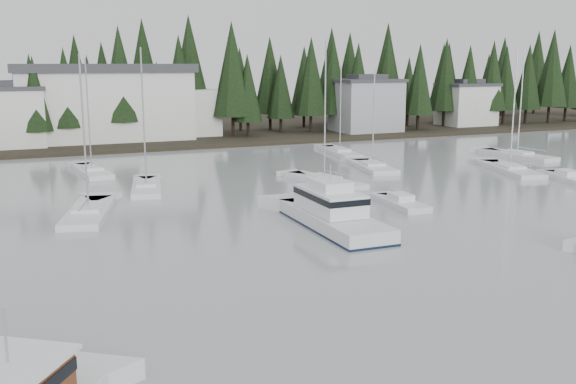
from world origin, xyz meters
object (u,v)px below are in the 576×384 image
Objects in this scene: harbor_inn at (119,103)px; runabout_2 at (567,179)px; sailboat_11 at (372,168)px; house_west at (8,116)px; house_east_a at (366,104)px; sailboat_9 at (92,173)px; house_east_b at (467,103)px; sailboat_0 at (517,156)px; sailboat_4 at (324,182)px; runabout_1 at (401,204)px; sailboat_3 at (89,214)px; sailboat_5 at (340,154)px; sailboat_6 at (510,171)px; sailboat_10 at (147,189)px; cabin_cruiser_center at (332,216)px.

harbor_inn is 4.11× the size of runabout_2.
house_west is at bearing 59.73° from sailboat_11.
house_east_a is 51.55m from sailboat_9.
house_west is at bearing 13.08° from sailboat_9.
sailboat_0 is (-18.11, -32.65, -4.34)m from house_east_b.
house_west is 0.76× the size of sailboat_9.
sailboat_4 is 11.70m from runabout_1.
runabout_2 is (14.18, -13.86, 0.08)m from sailboat_11.
sailboat_4 is at bearing -53.87° from house_west.
sailboat_3 is 40.49m from sailboat_5.
house_east_a is at bearing -17.71° from sailboat_11.
house_east_b is 51.88m from sailboat_11.
runabout_2 is at bearing -123.06° from sailboat_11.
house_east_a is 39.37m from sailboat_6.
sailboat_0 reaches higher than house_west.
house_east_b is 0.32× the size of harbor_inn.
sailboat_6 is 38.37m from sailboat_10.
cabin_cruiser_center is 43.15m from sailboat_0.
runabout_1 is (17.63, -15.20, 0.06)m from sailboat_10.
sailboat_0 is at bearing -91.86° from sailboat_4.
house_west is 66.13m from sailboat_0.
sailboat_5 is at bearing -27.73° from house_west.
sailboat_5 is 0.87× the size of sailboat_10.
sailboat_6 is 1.03× the size of sailboat_10.
sailboat_3 is 1.11× the size of sailboat_11.
harbor_inn is 55.16m from runabout_1.
sailboat_3 is 1.09× the size of sailboat_5.
sailboat_9 is (-68.24, -24.26, -4.34)m from house_east_b.
sailboat_3 is (-9.82, -46.27, -5.72)m from harbor_inn.
house_east_b is 72.56m from sailboat_9.
sailboat_4 is at bearing -72.87° from harbor_inn.
house_west is 0.82× the size of sailboat_5.
sailboat_10 is 1.86× the size of runabout_2.
sailboat_6 is at bearing -38.90° from house_west.
sailboat_0 is 34.14m from runabout_1.
sailboat_0 is at bearing -82.77° from house_east_a.
sailboat_0 is at bearing -62.68° from sailboat_3.
sailboat_6 is (10.42, -19.35, 0.01)m from sailboat_5.
sailboat_11 is at bearing -139.70° from house_east_b.
harbor_inn reaches higher than house_east_b.
house_west is 15.45m from harbor_inn.
harbor_inn is 2.53× the size of sailboat_5.
sailboat_5 is 1.02× the size of sailboat_11.
sailboat_9 is at bearing 39.56° from sailboat_4.
sailboat_9 reaches higher than house_east_b.
runabout_2 is (-7.14, -14.64, 0.07)m from sailboat_0.
sailboat_0 is 16.29m from runabout_2.
house_west is 54.01m from house_east_a.
house_east_b is 0.82× the size of sailboat_5.
sailboat_10 is at bearing -71.88° from house_west.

